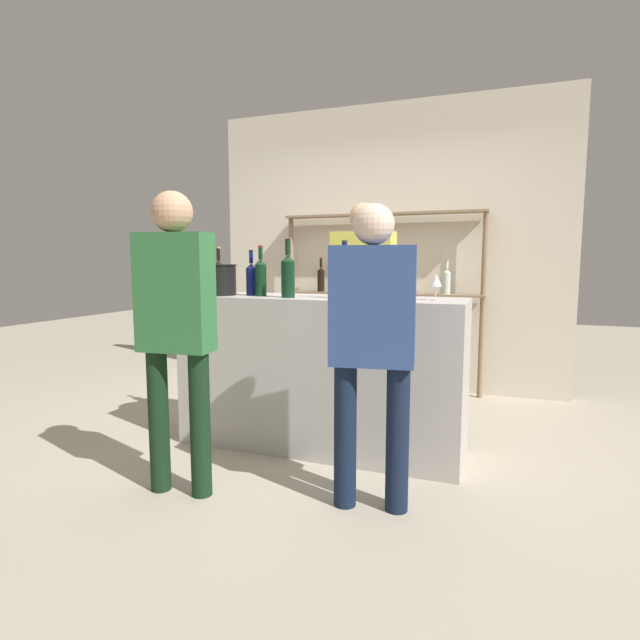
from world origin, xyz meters
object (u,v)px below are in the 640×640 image
at_px(counter_bottle_4, 251,278).
at_px(customer_right, 372,334).
at_px(counter_bottle_3, 344,276).
at_px(counter_bottle_0, 261,277).
at_px(counter_bottle_1, 288,275).
at_px(server_behind_counter, 363,294).
at_px(ice_bucket, 220,280).
at_px(customer_left, 176,318).
at_px(wine_glass, 436,281).
at_px(counter_bottle_2, 219,276).

xyz_separation_m(counter_bottle_4, customer_right, (1.04, -0.67, -0.25)).
bearing_deg(counter_bottle_3, counter_bottle_0, 178.17).
height_order(counter_bottle_1, server_behind_counter, server_behind_counter).
height_order(counter_bottle_4, customer_right, customer_right).
relative_size(ice_bucket, server_behind_counter, 0.13).
relative_size(customer_right, customer_left, 0.95).
bearing_deg(customer_left, counter_bottle_1, -27.42).
bearing_deg(server_behind_counter, counter_bottle_4, -34.27).
bearing_deg(counter_bottle_3, customer_right, -60.56).
relative_size(counter_bottle_1, wine_glass, 2.37).
bearing_deg(customer_right, counter_bottle_3, 20.78).
distance_m(counter_bottle_3, wine_glass, 0.56).
distance_m(counter_bottle_2, server_behind_counter, 1.15).
xyz_separation_m(counter_bottle_3, customer_right, (0.34, -0.61, -0.27)).
xyz_separation_m(wine_glass, customer_left, (-1.24, -0.87, -0.18)).
relative_size(counter_bottle_0, customer_right, 0.22).
bearing_deg(ice_bucket, wine_glass, 2.59).
height_order(counter_bottle_1, customer_right, customer_right).
height_order(counter_bottle_2, ice_bucket, counter_bottle_2).
xyz_separation_m(counter_bottle_2, counter_bottle_4, (0.35, -0.14, -0.01)).
relative_size(counter_bottle_0, counter_bottle_1, 0.90).
height_order(counter_bottle_0, counter_bottle_3, counter_bottle_3).
relative_size(counter_bottle_2, counter_bottle_4, 1.09).
relative_size(counter_bottle_0, counter_bottle_4, 1.09).
bearing_deg(server_behind_counter, counter_bottle_0, -28.08).
bearing_deg(counter_bottle_0, counter_bottle_3, -1.83).
xyz_separation_m(server_behind_counter, customer_left, (-0.56, -1.69, -0.03)).
distance_m(counter_bottle_2, wine_glass, 1.61).
bearing_deg(ice_bucket, server_behind_counter, 48.42).
relative_size(counter_bottle_2, wine_glass, 2.13).
height_order(counter_bottle_0, ice_bucket, counter_bottle_0).
height_order(wine_glass, customer_left, customer_left).
height_order(counter_bottle_2, customer_left, customer_left).
distance_m(counter_bottle_1, ice_bucket, 0.54).
bearing_deg(ice_bucket, counter_bottle_2, 123.82).
distance_m(counter_bottle_1, counter_bottle_4, 0.34).
bearing_deg(customer_left, server_behind_counter, -23.85).
relative_size(counter_bottle_4, customer_right, 0.20).
xyz_separation_m(counter_bottle_1, customer_left, (-0.31, -0.77, -0.21)).
xyz_separation_m(counter_bottle_2, ice_bucket, (0.14, -0.21, -0.02)).
distance_m(wine_glass, server_behind_counter, 1.07).
relative_size(counter_bottle_3, wine_glass, 2.28).
height_order(counter_bottle_0, server_behind_counter, server_behind_counter).
height_order(server_behind_counter, customer_left, server_behind_counter).
distance_m(counter_bottle_4, customer_left, 0.90).
distance_m(wine_glass, customer_right, 0.75).
xyz_separation_m(counter_bottle_2, counter_bottle_3, (1.05, -0.21, 0.01)).
xyz_separation_m(counter_bottle_1, counter_bottle_3, (0.37, 0.04, -0.01)).
height_order(counter_bottle_1, counter_bottle_4, counter_bottle_1).
bearing_deg(counter_bottle_2, customer_right, -30.39).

